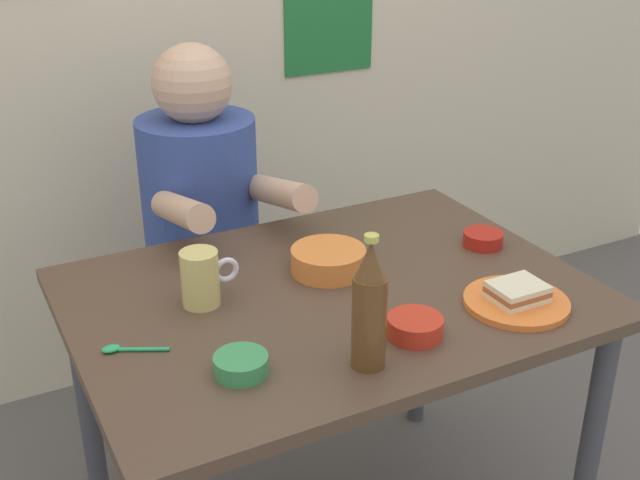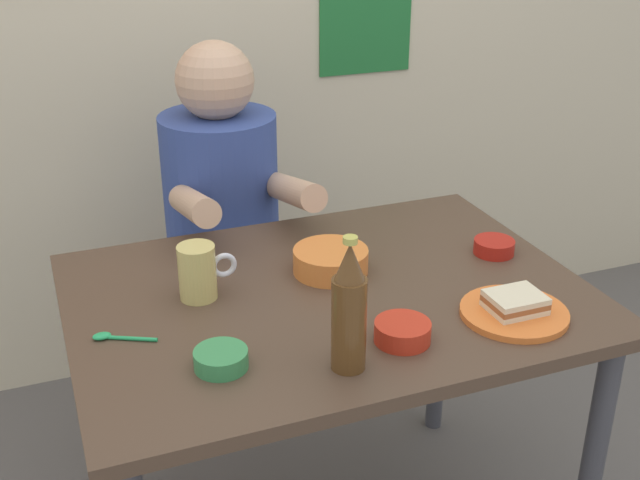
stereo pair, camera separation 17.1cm
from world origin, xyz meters
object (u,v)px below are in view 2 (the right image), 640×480
Objects in this scene: plate_orange at (514,313)px; beer_bottle at (349,310)px; beer_mug at (199,272)px; soup_bowl_orange at (331,260)px; dining_table at (328,328)px; sandwich at (515,302)px; person_seated at (222,188)px; stool at (228,316)px.

beer_bottle reaches higher than plate_orange.
beer_mug is 0.74× the size of soup_bowl_orange.
dining_table is 0.36m from beer_bottle.
sandwich is at bearing 153.43° from plate_orange.
plate_orange is 0.84× the size of beer_bottle.
beer_mug is (-0.19, -0.55, 0.03)m from person_seated.
person_seated is at bearing 90.00° from beer_bottle.
beer_mug is at bearing 164.46° from dining_table.
stool is at bearing 90.00° from beer_bottle.
soup_bowl_orange is at bearing 1.87° from beer_mug.
person_seated is (-0.07, 0.62, 0.12)m from dining_table.
stool is 1.04m from sandwich.
stool is at bearing 101.56° from soup_bowl_orange.
dining_table is 8.73× the size of beer_mug.
beer_mug is 0.30m from soup_bowl_orange.
plate_orange is 0.42m from soup_bowl_orange.
person_seated is 0.94m from sandwich.
sandwich is 0.42m from soup_bowl_orange.
sandwich reaches higher than stool.
beer_bottle is at bearing -104.54° from dining_table.
stool is 0.42m from person_seated.
sandwich is (0.31, -0.23, 0.13)m from dining_table.
beer_bottle is at bearing -90.00° from person_seated.
soup_bowl_orange is (0.11, -0.54, 0.01)m from person_seated.
soup_bowl_orange is (0.11, 0.37, -0.09)m from beer_bottle.
person_seated reaches higher than soup_bowl_orange.
beer_bottle is at bearing -90.00° from stool.
person_seated is 0.55m from soup_bowl_orange.
beer_bottle is at bearing -61.70° from beer_mug.
sandwich is at bearing -36.79° from dining_table.
person_seated is 3.27× the size of plate_orange.
beer_mug is at bearing -108.98° from stool.
beer_mug reaches higher than dining_table.
beer_mug reaches higher than soup_bowl_orange.
person_seated is 0.91m from beer_bottle.
stool is at bearing 90.00° from person_seated.
plate_orange is (0.39, -0.85, -0.02)m from person_seated.
person_seated is (-0.00, -0.01, 0.42)m from stool.
sandwich is (0.39, -0.85, 0.01)m from person_seated.
person_seated is at bearing 96.74° from dining_table.
dining_table is 0.41m from sandwich.
sandwich is at bearing -49.14° from soup_bowl_orange.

